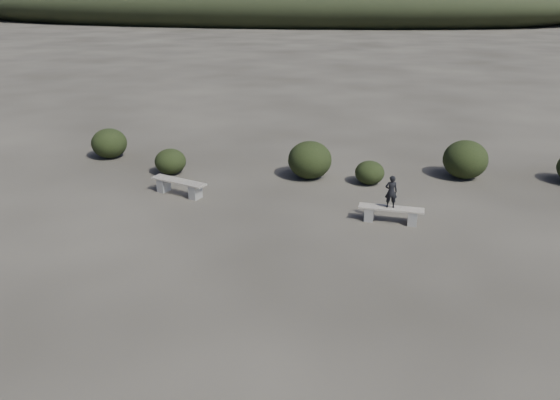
# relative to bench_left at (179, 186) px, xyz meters

# --- Properties ---
(ground) EXTENTS (1200.00, 1200.00, 0.00)m
(ground) POSITION_rel_bench_left_xyz_m (4.22, -6.01, -0.28)
(ground) COLOR #2C2822
(ground) RESTS_ON ground
(bench_left) EXTENTS (1.87, 0.92, 0.46)m
(bench_left) POSITION_rel_bench_left_xyz_m (0.00, 0.00, 0.00)
(bench_left) COLOR gray
(bench_left) RESTS_ON ground
(bench_right) EXTENTS (1.71, 0.41, 0.43)m
(bench_right) POSITION_rel_bench_left_xyz_m (6.27, -0.72, -0.02)
(bench_right) COLOR gray
(bench_right) RESTS_ON ground
(seated_person) EXTENTS (0.35, 0.26, 0.88)m
(seated_person) POSITION_rel_bench_left_xyz_m (6.24, -0.72, 0.59)
(seated_person) COLOR black
(seated_person) RESTS_ON bench_right
(shrub_a) EXTENTS (1.03, 1.03, 0.85)m
(shrub_a) POSITION_rel_bench_left_xyz_m (-1.04, 1.82, 0.14)
(shrub_a) COLOR black
(shrub_a) RESTS_ON ground
(shrub_b) EXTENTS (1.42, 1.42, 1.22)m
(shrub_b) POSITION_rel_bench_left_xyz_m (3.57, 2.40, 0.33)
(shrub_b) COLOR black
(shrub_b) RESTS_ON ground
(shrub_c) EXTENTS (0.93, 0.93, 0.74)m
(shrub_c) POSITION_rel_bench_left_xyz_m (5.52, 2.23, 0.09)
(shrub_c) COLOR black
(shrub_c) RESTS_ON ground
(shrub_d) EXTENTS (1.43, 1.43, 1.25)m
(shrub_d) POSITION_rel_bench_left_xyz_m (8.50, 3.48, 0.35)
(shrub_d) COLOR black
(shrub_d) RESTS_ON ground
(shrub_f) EXTENTS (1.27, 1.27, 1.07)m
(shrub_f) POSITION_rel_bench_left_xyz_m (-3.94, 3.07, 0.26)
(shrub_f) COLOR black
(shrub_f) RESTS_ON ground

